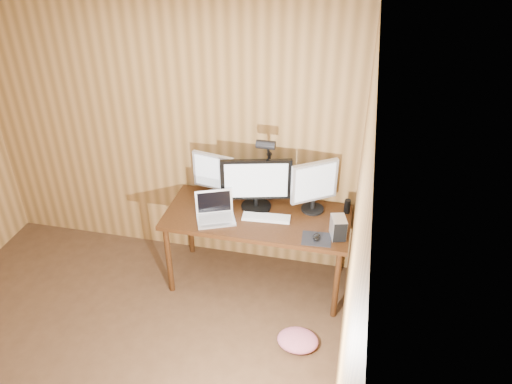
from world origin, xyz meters
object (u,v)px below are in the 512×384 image
(hard_drive, at_px, (338,228))
(monitor_center, at_px, (256,183))
(monitor_right, at_px, (314,185))
(keyboard, at_px, (266,217))
(speaker, at_px, (347,206))
(desk, at_px, (259,222))
(desk_lamp, at_px, (267,160))
(mouse, at_px, (317,237))
(monitor_left, at_px, (214,175))
(laptop, at_px, (215,212))
(phone, at_px, (228,220))

(hard_drive, bearing_deg, monitor_center, 144.43)
(monitor_right, xyz_separation_m, keyboard, (-0.37, -0.22, -0.25))
(speaker, bearing_deg, monitor_center, -173.32)
(monitor_center, height_order, monitor_right, monitor_center)
(desk, relative_size, desk_lamp, 2.31)
(desk, distance_m, mouse, 0.63)
(monitor_center, relative_size, monitor_left, 1.36)
(laptop, relative_size, phone, 3.45)
(desk, height_order, phone, phone)
(monitor_left, bearing_deg, desk, -4.86)
(monitor_left, bearing_deg, phone, -45.57)
(monitor_left, distance_m, hard_drive, 1.21)
(monitor_right, relative_size, speaker, 3.67)
(desk_lamp, bearing_deg, desk, -116.31)
(hard_drive, bearing_deg, monitor_left, 147.65)
(desk, height_order, monitor_left, monitor_left)
(monitor_left, distance_m, keyboard, 0.62)
(laptop, height_order, phone, laptop)
(desk, height_order, keyboard, keyboard)
(monitor_center, bearing_deg, monitor_left, 154.95)
(keyboard, xyz_separation_m, phone, (-0.31, -0.11, -0.00))
(hard_drive, bearing_deg, phone, 163.65)
(monitor_right, height_order, phone, monitor_right)
(hard_drive, relative_size, speaker, 1.43)
(monitor_left, bearing_deg, keyboard, -12.26)
(desk, height_order, laptop, laptop)
(laptop, bearing_deg, desk, 4.86)
(keyboard, bearing_deg, monitor_left, 152.79)
(laptop, xyz_separation_m, speaker, (1.10, 0.32, 0.01))
(monitor_center, xyz_separation_m, mouse, (0.58, -0.35, -0.23))
(desk_lamp, bearing_deg, keyboard, -91.29)
(monitor_center, xyz_separation_m, desk_lamp, (0.08, 0.10, 0.18))
(desk, xyz_separation_m, speaker, (0.75, 0.14, 0.19))
(monitor_right, height_order, speaker, monitor_right)
(desk, xyz_separation_m, hard_drive, (0.70, -0.22, 0.21))
(keyboard, relative_size, phone, 3.70)
(monitor_left, xyz_separation_m, phone, (0.22, -0.33, -0.23))
(monitor_left, distance_m, desk_lamp, 0.52)
(desk, xyz_separation_m, phone, (-0.22, -0.21, 0.13))
(hard_drive, distance_m, desk_lamp, 0.83)
(monitor_right, relative_size, desk_lamp, 0.68)
(desk, xyz_separation_m, monitor_right, (0.46, 0.12, 0.38))
(speaker, bearing_deg, mouse, -115.84)
(desk, distance_m, keyboard, 0.19)
(monitor_left, height_order, hard_drive, monitor_left)
(speaker, relative_size, desk_lamp, 0.19)
(monitor_right, height_order, mouse, monitor_right)
(monitor_right, bearing_deg, desk_lamp, 141.97)
(laptop, bearing_deg, keyboard, -12.27)
(keyboard, xyz_separation_m, speaker, (0.67, 0.24, 0.05))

